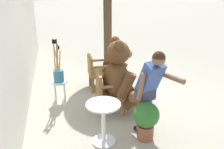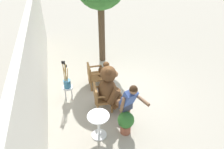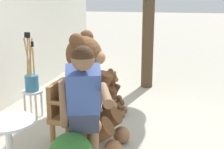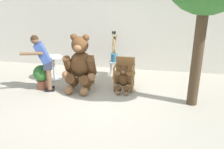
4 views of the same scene
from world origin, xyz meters
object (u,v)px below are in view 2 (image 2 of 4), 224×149
Objects in this scene: wooden_chair_left at (101,97)px; brush_bucket at (67,82)px; teddy_bear_small at (103,76)px; round_side_table at (99,123)px; white_stool at (68,90)px; person_visitor at (128,102)px; potted_plant at (126,122)px; wooden_chair_right at (94,75)px; teddy_bear_large at (110,88)px.

brush_bucket is (0.73, 0.93, 0.21)m from wooden_chair_left.
wooden_chair_left is 1.20m from teddy_bear_small.
white_stool is at bearing 20.45° from round_side_table.
person_visitor is 0.93m from round_side_table.
round_side_table is 1.06× the size of potted_plant.
wooden_chair_left is at bearing -180.00° from wooden_chair_right.
wooden_chair_right reaches higher than white_stool.
brush_bucket is at bearing 37.08° from potted_plant.
white_stool is at bearing -72.36° from brush_bucket.
person_visitor is 2.27× the size of potted_plant.
round_side_table is (-1.73, -0.65, 0.09)m from white_stool.
person_visitor is 2.14× the size of round_side_table.
potted_plant is (-0.06, -0.71, -0.05)m from round_side_table.
brush_bucket is (0.73, 1.19, -0.08)m from teddy_bear_large.
potted_plant is at bearing -169.13° from wooden_chair_right.
teddy_bear_small is 1.29m from white_stool.
teddy_bear_small is 0.81× the size of brush_bucket.
teddy_bear_large is 1.45m from white_stool.
wooden_chair_right is 0.90× the size of brush_bucket.
wooden_chair_left is at bearing 88.87° from teddy_bear_large.
white_stool is at bearing 51.89° from wooden_chair_left.
teddy_bear_large is 1.14m from potted_plant.
teddy_bear_large is 3.33× the size of white_stool.
person_visitor reaches higher than teddy_bear_small.
wooden_chair_left is 1.16m from person_visitor.
brush_bucket reaches higher than potted_plant.
person_visitor is 2.21m from brush_bucket.
white_stool is 0.68× the size of potted_plant.
white_stool is 1.85m from round_side_table.
white_stool is (0.73, 0.93, -0.11)m from wooden_chair_left.
brush_bucket reaches higher than white_stool.
wooden_chair_right is 2.21m from person_visitor.
white_stool is at bearing 58.41° from teddy_bear_large.
brush_bucket reaches higher than wooden_chair_left.
wooden_chair_right is 1.03m from white_stool.
person_visitor reaches higher than teddy_bear_large.
potted_plant is (-1.80, -1.36, 0.04)m from white_stool.
wooden_chair_right is at bearing -64.60° from white_stool.
round_side_table is at bearing -159.55° from white_stool.
teddy_bear_small is (1.17, -0.02, -0.37)m from teddy_bear_large.
round_side_table is at bearing 165.46° from teddy_bear_small.
person_visitor reaches higher than brush_bucket.
wooden_chair_right is 1.87× the size of white_stool.
potted_plant is at bearing -95.13° from round_side_table.
white_stool is at bearing 110.00° from teddy_bear_small.
round_side_table is 0.72m from potted_plant.
teddy_bear_large is 1.40m from brush_bucket.
person_visitor is (-2.10, -0.24, 0.54)m from teddy_bear_small.
white_stool is at bearing 115.40° from wooden_chair_right.
teddy_bear_large is at bearing 8.85° from potted_plant.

